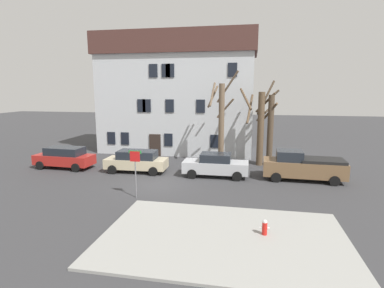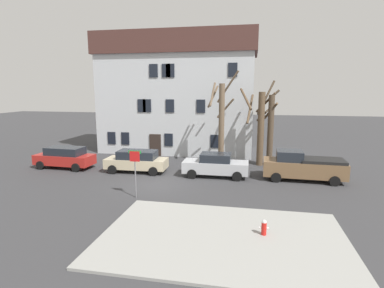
{
  "view_description": "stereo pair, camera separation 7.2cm",
  "coord_description": "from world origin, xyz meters",
  "views": [
    {
      "loc": [
        6.08,
        -19.05,
        6.31
      ],
      "look_at": [
        1.91,
        2.75,
        2.34
      ],
      "focal_mm": 28.66,
      "sensor_mm": 36.0,
      "label": 1
    },
    {
      "loc": [
        6.15,
        -19.04,
        6.31
      ],
      "look_at": [
        1.91,
        2.75,
        2.34
      ],
      "focal_mm": 28.66,
      "sensor_mm": 36.0,
      "label": 2
    }
  ],
  "objects": [
    {
      "name": "pickup_truck_brown",
      "position": [
        9.81,
        2.92,
        1.01
      ],
      "size": [
        5.58,
        2.35,
        2.09
      ],
      "color": "brown",
      "rests_on": "ground_plane"
    },
    {
      "name": "sidewalk_slab",
      "position": [
        5.13,
        -6.83,
        0.06
      ],
      "size": [
        10.4,
        6.79,
        0.12
      ],
      "primitive_type": "cube",
      "color": "#999993",
      "rests_on": "ground_plane"
    },
    {
      "name": "car_silver_sedan",
      "position": [
        3.69,
        2.62,
        0.86
      ],
      "size": [
        4.73,
        1.96,
        1.72
      ],
      "color": "#B7BABF",
      "rests_on": "ground_plane"
    },
    {
      "name": "fire_hydrant",
      "position": [
        6.84,
        -6.33,
        0.47
      ],
      "size": [
        0.42,
        0.22,
        0.68
      ],
      "color": "red",
      "rests_on": "sidewalk_slab"
    },
    {
      "name": "bicycle_leaning",
      "position": [
        -3.41,
        5.9,
        0.37
      ],
      "size": [
        1.64,
        0.71,
        1.03
      ],
      "color": "black",
      "rests_on": "ground_plane"
    },
    {
      "name": "car_red_wagon",
      "position": [
        -8.61,
        2.78,
        0.9
      ],
      "size": [
        4.79,
        2.16,
        1.73
      ],
      "color": "#AD231E",
      "rests_on": "ground_plane"
    },
    {
      "name": "tree_bare_mid",
      "position": [
        6.87,
        6.81,
        3.4
      ],
      "size": [
        3.14,
        3.1,
        6.41
      ],
      "color": "brown",
      "rests_on": "ground_plane"
    },
    {
      "name": "car_beige_wagon",
      "position": [
        -2.44,
        2.76,
        0.88
      ],
      "size": [
        4.75,
        2.1,
        1.68
      ],
      "color": "#C6B793",
      "rests_on": "ground_plane"
    },
    {
      "name": "building_main",
      "position": [
        -1.31,
        11.76,
        5.94
      ],
      "size": [
        15.64,
        6.71,
        11.69
      ],
      "color": "silver",
      "rests_on": "ground_plane"
    },
    {
      "name": "street_sign_pole",
      "position": [
        -0.41,
        -2.69,
        1.98
      ],
      "size": [
        0.76,
        0.07,
        2.83
      ],
      "color": "slate",
      "rests_on": "ground_plane"
    },
    {
      "name": "tree_bare_near",
      "position": [
        3.73,
        6.01,
        3.76
      ],
      "size": [
        2.46,
        2.1,
        7.83
      ],
      "color": "brown",
      "rests_on": "ground_plane"
    },
    {
      "name": "tree_bare_far",
      "position": [
        7.68,
        6.97,
        3.24
      ],
      "size": [
        1.88,
        1.45,
        7.05
      ],
      "color": "#4C3D2D",
      "rests_on": "ground_plane"
    },
    {
      "name": "ground_plane",
      "position": [
        0.0,
        0.0,
        0.0
      ],
      "size": [
        120.0,
        120.0,
        0.0
      ],
      "primitive_type": "plane",
      "color": "#38383A"
    }
  ]
}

